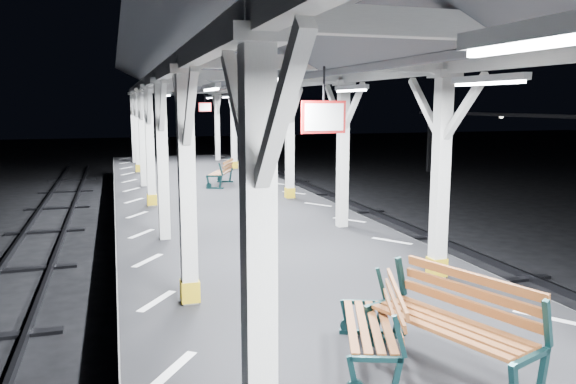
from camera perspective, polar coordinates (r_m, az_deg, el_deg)
name	(u,v)px	position (r m, az deg, el deg)	size (l,w,h in m)	color
platform	(380,381)	(7.23, 9.30, -18.38)	(6.00, 50.00, 1.00)	black
hazard_stripes_left	(173,370)	(6.39, -11.64, -17.27)	(1.00, 48.00, 0.01)	silver
hazard_stripes_right	(549,318)	(8.34, 24.96, -11.54)	(1.00, 48.00, 0.01)	silver
canopy	(390,34)	(6.46, 10.33, 15.50)	(5.40, 49.00, 4.65)	silver
bench_near	(456,319)	(6.35, 16.72, -12.30)	(1.27, 2.01, 1.02)	#0E282A
bench_mid	(378,323)	(6.30, 9.10, -13.02)	(1.10, 1.70, 0.87)	#0E282A
bench_far	(223,172)	(19.43, -6.65, 2.03)	(1.20, 1.74, 0.89)	#0E282A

